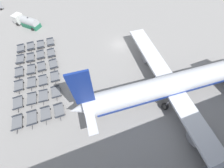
# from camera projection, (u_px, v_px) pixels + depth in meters

# --- Properties ---
(ground_plane) EXTENTS (500.00, 500.00, 0.00)m
(ground_plane) POSITION_uv_depth(u_px,v_px,m) (119.00, 44.00, 35.92)
(ground_plane) COLOR gray
(airplane) EXTENTS (35.05, 39.97, 12.46)m
(airplane) POSITION_uv_depth(u_px,v_px,m) (176.00, 83.00, 25.44)
(airplane) COLOR silver
(airplane) RESTS_ON ground_plane
(fuel_tanker_primary) EXTENTS (7.36, 7.41, 2.97)m
(fuel_tanker_primary) POSITION_uv_depth(u_px,v_px,m) (28.00, 22.00, 39.25)
(fuel_tanker_primary) COLOR white
(fuel_tanker_primary) RESTS_ON ground_plane
(baggage_dolly_row_near_col_a) EXTENTS (3.35, 1.81, 0.92)m
(baggage_dolly_row_near_col_a) POSITION_uv_depth(u_px,v_px,m) (21.00, 49.00, 34.31)
(baggage_dolly_row_near_col_a) COLOR slate
(baggage_dolly_row_near_col_a) RESTS_ON ground_plane
(baggage_dolly_row_near_col_b) EXTENTS (3.40, 1.92, 0.92)m
(baggage_dolly_row_near_col_b) POSITION_uv_depth(u_px,v_px,m) (20.00, 60.00, 32.30)
(baggage_dolly_row_near_col_b) COLOR slate
(baggage_dolly_row_near_col_b) RESTS_ON ground_plane
(baggage_dolly_row_near_col_c) EXTENTS (3.35, 1.79, 0.92)m
(baggage_dolly_row_near_col_c) POSITION_uv_depth(u_px,v_px,m) (19.00, 73.00, 30.19)
(baggage_dolly_row_near_col_c) COLOR slate
(baggage_dolly_row_near_col_c) RESTS_ON ground_plane
(baggage_dolly_row_near_col_d) EXTENTS (3.35, 1.79, 0.92)m
(baggage_dolly_row_near_col_d) POSITION_uv_depth(u_px,v_px,m) (19.00, 86.00, 28.25)
(baggage_dolly_row_near_col_d) COLOR slate
(baggage_dolly_row_near_col_d) RESTS_ON ground_plane
(baggage_dolly_row_near_col_e) EXTENTS (3.36, 1.83, 0.92)m
(baggage_dolly_row_near_col_e) POSITION_uv_depth(u_px,v_px,m) (18.00, 103.00, 26.14)
(baggage_dolly_row_near_col_e) COLOR slate
(baggage_dolly_row_near_col_e) RESTS_ON ground_plane
(baggage_dolly_row_near_col_f) EXTENTS (3.36, 1.82, 0.92)m
(baggage_dolly_row_near_col_f) POSITION_uv_depth(u_px,v_px,m) (17.00, 123.00, 24.07)
(baggage_dolly_row_near_col_f) COLOR slate
(baggage_dolly_row_near_col_f) RESTS_ON ground_plane
(baggage_dolly_row_mid_a_col_a) EXTENTS (3.35, 1.80, 0.92)m
(baggage_dolly_row_mid_a_col_a) POSITION_uv_depth(u_px,v_px,m) (31.00, 47.00, 34.76)
(baggage_dolly_row_mid_a_col_a) COLOR slate
(baggage_dolly_row_mid_a_col_a) RESTS_ON ground_plane
(baggage_dolly_row_mid_a_col_b) EXTENTS (3.39, 1.89, 0.92)m
(baggage_dolly_row_mid_a_col_b) POSITION_uv_depth(u_px,v_px,m) (31.00, 58.00, 32.62)
(baggage_dolly_row_mid_a_col_b) COLOR slate
(baggage_dolly_row_mid_a_col_b) RESTS_ON ground_plane
(baggage_dolly_row_mid_a_col_c) EXTENTS (3.40, 1.93, 0.92)m
(baggage_dolly_row_mid_a_col_c) POSITION_uv_depth(u_px,v_px,m) (31.00, 70.00, 30.61)
(baggage_dolly_row_mid_a_col_c) COLOR slate
(baggage_dolly_row_mid_a_col_c) RESTS_ON ground_plane
(baggage_dolly_row_mid_a_col_d) EXTENTS (3.40, 1.91, 0.92)m
(baggage_dolly_row_mid_a_col_d) POSITION_uv_depth(u_px,v_px,m) (32.00, 83.00, 28.68)
(baggage_dolly_row_mid_a_col_d) COLOR slate
(baggage_dolly_row_mid_a_col_d) RESTS_ON ground_plane
(baggage_dolly_row_mid_a_col_e) EXTENTS (3.40, 1.91, 0.92)m
(baggage_dolly_row_mid_a_col_e) POSITION_uv_depth(u_px,v_px,m) (32.00, 99.00, 26.61)
(baggage_dolly_row_mid_a_col_e) COLOR slate
(baggage_dolly_row_mid_a_col_e) RESTS_ON ground_plane
(baggage_dolly_row_mid_a_col_f) EXTENTS (3.36, 1.83, 0.92)m
(baggage_dolly_row_mid_a_col_f) POSITION_uv_depth(u_px,v_px,m) (32.00, 118.00, 24.51)
(baggage_dolly_row_mid_a_col_f) COLOR slate
(baggage_dolly_row_mid_a_col_f) RESTS_ON ground_plane
(baggage_dolly_row_mid_b_col_a) EXTENTS (3.38, 1.87, 0.92)m
(baggage_dolly_row_mid_b_col_a) POSITION_uv_depth(u_px,v_px,m) (41.00, 45.00, 35.12)
(baggage_dolly_row_mid_b_col_a) COLOR slate
(baggage_dolly_row_mid_b_col_a) RESTS_ON ground_plane
(baggage_dolly_row_mid_b_col_b) EXTENTS (3.35, 1.79, 0.92)m
(baggage_dolly_row_mid_b_col_b) POSITION_uv_depth(u_px,v_px,m) (41.00, 55.00, 33.13)
(baggage_dolly_row_mid_b_col_b) COLOR slate
(baggage_dolly_row_mid_b_col_b) RESTS_ON ground_plane
(baggage_dolly_row_mid_b_col_c) EXTENTS (3.35, 1.79, 0.92)m
(baggage_dolly_row_mid_b_col_c) POSITION_uv_depth(u_px,v_px,m) (42.00, 67.00, 31.08)
(baggage_dolly_row_mid_b_col_c) COLOR slate
(baggage_dolly_row_mid_b_col_c) RESTS_ON ground_plane
(baggage_dolly_row_mid_b_col_d) EXTENTS (3.36, 1.82, 0.92)m
(baggage_dolly_row_mid_b_col_d) POSITION_uv_depth(u_px,v_px,m) (43.00, 81.00, 28.98)
(baggage_dolly_row_mid_b_col_d) COLOR slate
(baggage_dolly_row_mid_b_col_d) RESTS_ON ground_plane
(baggage_dolly_row_mid_b_col_e) EXTENTS (3.40, 1.92, 0.92)m
(baggage_dolly_row_mid_b_col_e) POSITION_uv_depth(u_px,v_px,m) (44.00, 96.00, 26.95)
(baggage_dolly_row_mid_b_col_e) COLOR slate
(baggage_dolly_row_mid_b_col_e) RESTS_ON ground_plane
(baggage_dolly_row_mid_b_col_f) EXTENTS (3.37, 1.83, 0.92)m
(baggage_dolly_row_mid_b_col_f) POSITION_uv_depth(u_px,v_px,m) (46.00, 114.00, 24.94)
(baggage_dolly_row_mid_b_col_f) COLOR slate
(baggage_dolly_row_mid_b_col_f) RESTS_ON ground_plane
(baggage_dolly_row_far_col_a) EXTENTS (3.36, 1.82, 0.92)m
(baggage_dolly_row_far_col_a) POSITION_uv_depth(u_px,v_px,m) (50.00, 42.00, 35.64)
(baggage_dolly_row_far_col_a) COLOR slate
(baggage_dolly_row_far_col_a) RESTS_ON ground_plane
(baggage_dolly_row_far_col_b) EXTENTS (3.35, 1.80, 0.92)m
(baggage_dolly_row_far_col_b) POSITION_uv_depth(u_px,v_px,m) (51.00, 53.00, 33.44)
(baggage_dolly_row_far_col_b) COLOR slate
(baggage_dolly_row_far_col_b) RESTS_ON ground_plane
(baggage_dolly_row_far_col_c) EXTENTS (3.35, 1.80, 0.92)m
(baggage_dolly_row_far_col_c) POSITION_uv_depth(u_px,v_px,m) (54.00, 64.00, 31.49)
(baggage_dolly_row_far_col_c) COLOR slate
(baggage_dolly_row_far_col_c) RESTS_ON ground_plane
(baggage_dolly_row_far_col_d) EXTENTS (3.37, 1.85, 0.92)m
(baggage_dolly_row_far_col_d) POSITION_uv_depth(u_px,v_px,m) (55.00, 77.00, 29.54)
(baggage_dolly_row_far_col_d) COLOR slate
(baggage_dolly_row_far_col_d) RESTS_ON ground_plane
(baggage_dolly_row_far_col_e) EXTENTS (3.36, 1.82, 0.92)m
(baggage_dolly_row_far_col_e) POSITION_uv_depth(u_px,v_px,m) (56.00, 92.00, 27.46)
(baggage_dolly_row_far_col_e) COLOR slate
(baggage_dolly_row_far_col_e) RESTS_ON ground_plane
(baggage_dolly_row_far_col_f) EXTENTS (3.35, 1.79, 0.92)m
(baggage_dolly_row_far_col_f) POSITION_uv_depth(u_px,v_px,m) (59.00, 111.00, 25.29)
(baggage_dolly_row_far_col_f) COLOR slate
(baggage_dolly_row_far_col_f) RESTS_ON ground_plane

